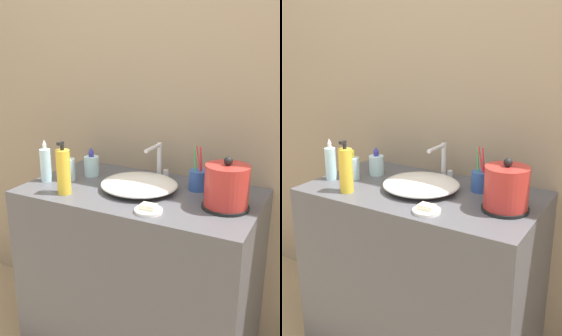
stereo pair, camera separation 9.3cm
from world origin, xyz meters
The scene contains 11 objects.
wall_back centered at (0.00, 0.58, 1.30)m, with size 6.00×0.04×2.60m.
vanity_counter centered at (0.00, 0.28, 0.42)m, with size 1.01×0.56×0.84m.
sink_basin centered at (-0.01, 0.28, 0.86)m, with size 0.33×0.32×0.05m.
faucet centered at (0.00, 0.46, 0.93)m, with size 0.06×0.15×0.17m.
electric_kettle centered at (0.38, 0.25, 0.92)m, with size 0.18×0.18×0.20m.
toothbrush_cup centered at (0.22, 0.40, 0.88)m, with size 0.08×0.08×0.20m.
lotion_bottle centered at (-0.35, 0.25, 0.89)m, with size 0.06×0.06×0.14m.
shampoo_bottle centered at (-0.26, 0.10, 0.93)m, with size 0.06×0.06×0.22m.
mouthwash_bottle centered at (-0.30, 0.36, 0.89)m, with size 0.07×0.07×0.14m.
hand_cream_bottle centered at (-0.44, 0.19, 0.92)m, with size 0.05×0.05×0.19m.
soap_dish centered at (0.14, 0.08, 0.85)m, with size 0.11×0.11×0.03m.
Camera 2 is at (0.81, -1.08, 1.42)m, focal length 42.00 mm.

